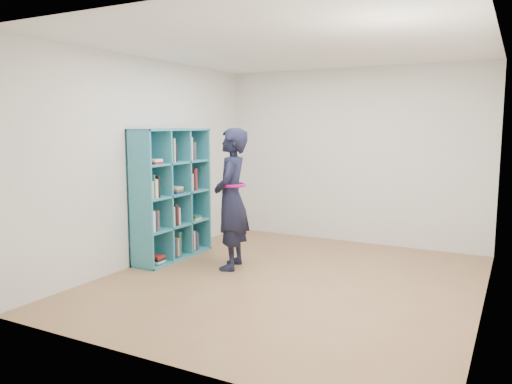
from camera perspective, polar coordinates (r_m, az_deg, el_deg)
The scene contains 9 objects.
floor at distance 5.77m, azimuth 3.84°, elevation -10.15°, with size 4.50×4.50×0.00m, color #906441.
ceiling at distance 5.56m, azimuth 4.09°, elevation 16.31°, with size 4.50×4.50×0.00m, color white.
wall_left at distance 6.58m, azimuth -12.17°, elevation 3.45°, with size 0.02×4.50×2.60m, color silver.
wall_right at distance 5.05m, azimuth 25.19°, elevation 1.68°, with size 0.02×4.50×2.60m, color silver.
wall_back at distance 7.62m, azimuth 10.89°, elevation 4.03°, with size 4.00×0.02×2.60m, color silver.
wall_front at distance 3.59m, azimuth -10.85°, elevation 0.15°, with size 4.00×0.02×2.60m, color silver.
bookshelf at distance 6.68m, azimuth -9.84°, elevation -0.49°, with size 0.38×1.29×1.72m.
person at distance 6.11m, azimuth -2.84°, elevation -0.80°, with size 0.58×0.73×1.73m.
smartphone at distance 6.22m, azimuth -3.90°, elevation 0.39°, with size 0.04×0.08×0.12m.
Camera 1 is at (2.24, -5.02, 1.76)m, focal length 35.00 mm.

